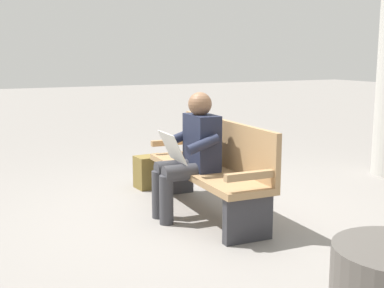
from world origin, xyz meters
The scene contains 4 objects.
ground_plane centered at (0.00, 0.00, 0.00)m, with size 40.00×40.00×0.00m, color gray.
bench_near centered at (0.00, -0.07, 0.46)m, with size 1.82×0.57×0.90m.
person_seated centered at (-0.01, 0.16, 0.63)m, with size 0.59×0.59×1.18m.
backpack centered at (1.17, 0.09, 0.18)m, with size 0.30×0.35×0.37m.
Camera 1 is at (-4.14, 2.26, 1.52)m, focal length 47.50 mm.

